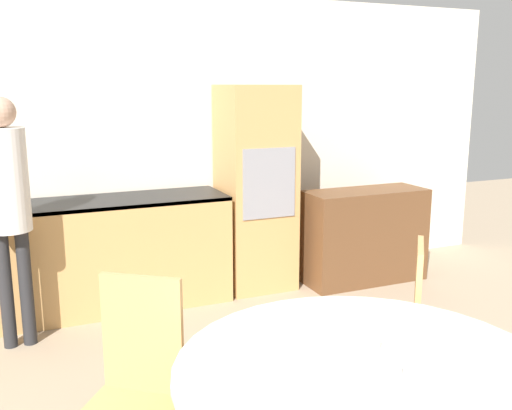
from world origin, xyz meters
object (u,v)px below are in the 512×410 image
(oven_unit, at_px, (256,188))
(chair_far_right, at_px, (399,323))
(person_standing, at_px, (7,193))
(cup, at_px, (390,369))
(chair_far_left, at_px, (136,379))
(sideboard, at_px, (364,236))
(bowl_near, at_px, (363,342))

(oven_unit, xyz_separation_m, chair_far_right, (-0.12, -2.27, -0.36))
(person_standing, bearing_deg, cup, -64.58)
(chair_far_left, xyz_separation_m, person_standing, (-0.47, 1.82, 0.55))
(sideboard, relative_size, chair_far_right, 1.15)
(chair_far_right, bearing_deg, cup, -0.52)
(sideboard, distance_m, chair_far_right, 2.27)
(oven_unit, bearing_deg, chair_far_left, -124.08)
(sideboard, distance_m, bowl_near, 3.10)
(chair_far_right, xyz_separation_m, bowl_near, (-0.62, -0.57, 0.25))
(sideboard, xyz_separation_m, cup, (-1.78, -2.80, 0.38))
(person_standing, bearing_deg, oven_unit, 13.55)
(chair_far_left, bearing_deg, sideboard, 74.78)
(sideboard, distance_m, chair_far_left, 3.26)
(sideboard, bearing_deg, oven_unit, 164.01)
(cup, bearing_deg, chair_far_right, 50.44)
(person_standing, relative_size, cup, 20.87)
(sideboard, distance_m, person_standing, 3.10)
(chair_far_right, bearing_deg, bowl_near, -8.66)
(chair_far_left, height_order, person_standing, person_standing)
(person_standing, xyz_separation_m, bowl_near, (1.29, -2.34, -0.30))
(oven_unit, relative_size, bowl_near, 12.95)
(oven_unit, relative_size, cup, 21.76)
(oven_unit, bearing_deg, sideboard, -15.99)
(person_standing, height_order, cup, person_standing)
(cup, bearing_deg, person_standing, 115.42)
(chair_far_right, relative_size, bowl_near, 7.11)
(chair_far_left, distance_m, chair_far_right, 1.44)
(chair_far_left, distance_m, person_standing, 1.96)
(cup, bearing_deg, sideboard, 57.52)
(person_standing, bearing_deg, sideboard, 3.93)
(bowl_near, bearing_deg, sideboard, 55.85)
(oven_unit, bearing_deg, bowl_near, -104.71)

